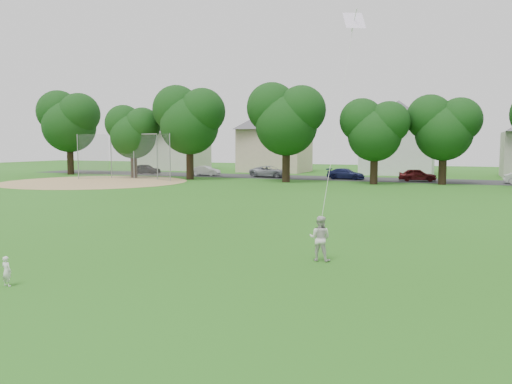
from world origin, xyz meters
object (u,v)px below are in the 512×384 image
at_px(toddler, 7,271).
at_px(kite, 338,120).
at_px(baseball_backstop, 131,157).
at_px(older_boy, 320,238).

height_order(toddler, kite, kite).
distance_m(toddler, baseball_backstop, 40.81).
xyz_separation_m(older_boy, baseball_backstop, (-28.38, 28.66, 1.67)).
bearing_deg(toddler, kite, -135.25).
bearing_deg(toddler, baseball_backstop, -58.50).
bearing_deg(baseball_backstop, older_boy, -45.28).
distance_m(kite, baseball_backstop, 39.73).
height_order(kite, baseball_backstop, kite).
distance_m(older_boy, kite, 3.93).
xyz_separation_m(toddler, baseball_backstop, (-21.65, 34.54, 1.99)).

